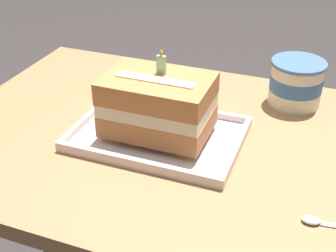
% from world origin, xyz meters
% --- Properties ---
extents(dining_table, '(1.07, 0.74, 0.74)m').
position_xyz_m(dining_table, '(0.00, 0.00, 0.63)').
color(dining_table, '#9E754C').
rests_on(dining_table, ground_plane).
extents(foil_tray, '(0.37, 0.26, 0.02)m').
position_xyz_m(foil_tray, '(-0.04, -0.02, 0.75)').
color(foil_tray, silver).
rests_on(foil_tray, dining_table).
extents(birthday_cake, '(0.23, 0.15, 0.18)m').
position_xyz_m(birthday_cake, '(-0.04, -0.02, 0.83)').
color(birthday_cake, '#BF7C46').
rests_on(birthday_cake, foil_tray).
extents(ice_cream_tub, '(0.13, 0.13, 0.11)m').
position_xyz_m(ice_cream_tub, '(0.22, 0.25, 0.80)').
color(ice_cream_tub, silver).
rests_on(ice_cream_tub, dining_table).
extents(serving_spoon_near_tray, '(0.15, 0.03, 0.01)m').
position_xyz_m(serving_spoon_near_tray, '(0.33, -0.18, 0.75)').
color(serving_spoon_near_tray, silver).
rests_on(serving_spoon_near_tray, dining_table).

